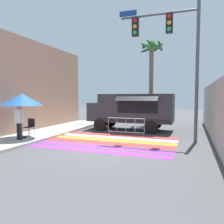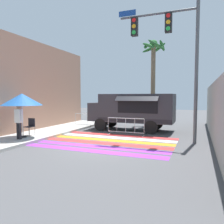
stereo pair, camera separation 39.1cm
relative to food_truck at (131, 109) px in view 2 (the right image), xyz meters
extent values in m
plane|color=#4C4C4F|center=(0.01, -4.98, -1.41)|extent=(60.00, 60.00, 0.00)
cube|color=#B7B5AD|center=(-5.31, -4.98, -1.34)|extent=(4.40, 16.00, 0.14)
cube|color=tan|center=(-5.63, -4.98, 1.44)|extent=(0.25, 16.00, 5.71)
cube|color=#A39E93|center=(4.88, -1.98, 0.06)|extent=(0.20, 16.00, 2.94)
cube|color=purple|center=(0.01, -5.89, -1.41)|extent=(6.40, 0.56, 0.01)
cube|color=purple|center=(0.01, -5.13, -1.41)|extent=(6.40, 0.56, 0.01)
cube|color=red|center=(0.01, -4.37, -1.41)|extent=(6.40, 0.56, 0.01)
cube|color=orange|center=(0.01, -3.61, -1.41)|extent=(6.40, 0.56, 0.01)
cube|color=white|center=(0.01, -2.85, -1.41)|extent=(6.40, 0.56, 0.01)
cube|color=red|center=(0.01, -2.09, -1.41)|extent=(6.40, 0.56, 0.01)
cube|color=#2D2D33|center=(0.42, 0.01, 0.08)|extent=(4.66, 2.10, 1.79)
cube|color=#2D2D33|center=(-1.91, 0.01, -0.21)|extent=(1.65, 1.93, 1.21)
cube|color=#1E232D|center=(-2.68, 0.01, 0.09)|extent=(0.06, 1.68, 0.46)
cube|color=black|center=(0.70, -1.06, 0.21)|extent=(2.47, 0.03, 0.81)
cube|color=black|center=(0.70, -1.26, 0.70)|extent=(2.57, 0.43, 0.31)
cube|color=black|center=(0.42, -1.05, -0.64)|extent=(4.66, 0.01, 0.24)
cylinder|color=black|center=(-1.77, -0.96, -1.00)|extent=(0.81, 0.22, 0.81)
cylinder|color=black|center=(-1.77, 0.97, -1.00)|extent=(0.81, 0.22, 0.81)
cylinder|color=black|center=(1.52, -0.96, -1.00)|extent=(0.81, 0.22, 0.81)
cylinder|color=black|center=(1.52, 0.97, -1.00)|extent=(0.81, 0.22, 0.81)
cylinder|color=#515456|center=(3.99, -2.80, 1.97)|extent=(0.16, 0.16, 6.76)
cylinder|color=#515456|center=(2.13, -2.80, 4.84)|extent=(3.73, 0.11, 0.11)
cube|color=black|center=(2.69, -2.83, 4.33)|extent=(0.32, 0.28, 0.90)
cylinder|color=red|center=(2.69, -2.97, 4.63)|extent=(0.20, 0.02, 0.20)
cylinder|color=#F2A519|center=(2.69, -2.97, 4.33)|extent=(0.20, 0.02, 0.20)
cylinder|color=green|center=(2.69, -2.97, 4.03)|extent=(0.20, 0.02, 0.20)
cube|color=black|center=(1.01, -2.83, 4.33)|extent=(0.32, 0.28, 0.90)
cylinder|color=red|center=(1.01, -2.97, 4.63)|extent=(0.20, 0.02, 0.20)
cylinder|color=#F2A519|center=(1.01, -2.97, 4.33)|extent=(0.20, 0.02, 0.20)
cylinder|color=green|center=(1.01, -2.97, 4.03)|extent=(0.20, 0.02, 0.20)
cube|color=navy|center=(0.61, -2.82, 5.06)|extent=(0.90, 0.02, 0.28)
cylinder|color=black|center=(-4.20, -5.18, -1.24)|extent=(0.36, 0.36, 0.06)
cylinder|color=#B2B2B7|center=(-4.20, -5.18, -0.15)|extent=(0.04, 0.04, 2.24)
cone|color=#1E59A5|center=(-4.20, -5.18, 0.67)|extent=(2.03, 2.03, 0.60)
cylinder|color=#4C4C51|center=(-4.51, -4.82, -1.05)|extent=(0.02, 0.02, 0.45)
cylinder|color=#4C4C51|center=(-4.10, -4.82, -1.05)|extent=(0.02, 0.02, 0.45)
cylinder|color=#4C4C51|center=(-4.51, -4.41, -1.05)|extent=(0.02, 0.02, 0.45)
cylinder|color=#4C4C51|center=(-4.10, -4.41, -1.05)|extent=(0.02, 0.02, 0.45)
cube|color=black|center=(-4.31, -4.62, -0.81)|extent=(0.44, 0.44, 0.03)
cube|color=black|center=(-4.31, -4.41, -0.58)|extent=(0.44, 0.03, 0.43)
cylinder|color=black|center=(-4.07, -5.63, -0.87)|extent=(0.13, 0.13, 0.81)
cylinder|color=black|center=(-3.92, -5.63, -0.87)|extent=(0.13, 0.13, 0.81)
cube|color=silver|center=(-3.99, -5.63, -0.14)|extent=(0.34, 0.20, 0.66)
cylinder|color=silver|center=(-4.21, -5.63, -0.10)|extent=(0.09, 0.09, 0.56)
cylinder|color=silver|center=(-3.77, -5.63, -0.10)|extent=(0.09, 0.09, 0.56)
sphere|color=#9E7051|center=(-3.99, -5.63, 0.34)|extent=(0.23, 0.23, 0.23)
cylinder|color=#B7BABF|center=(0.26, -1.92, -0.43)|extent=(2.16, 0.04, 0.04)
cylinder|color=#B7BABF|center=(0.26, -1.92, -1.23)|extent=(2.16, 0.04, 0.04)
cylinder|color=#B7BABF|center=(-0.82, -1.92, -0.83)|extent=(0.02, 0.02, 0.80)
cylinder|color=#B7BABF|center=(-0.28, -1.92, -0.83)|extent=(0.02, 0.02, 0.80)
cylinder|color=#B7BABF|center=(0.26, -1.92, -0.83)|extent=(0.02, 0.02, 0.80)
cylinder|color=#B7BABF|center=(0.80, -1.92, -0.83)|extent=(0.02, 0.02, 0.80)
cylinder|color=#B7BABF|center=(1.34, -1.92, -0.83)|extent=(0.02, 0.02, 0.80)
cube|color=#B7BABF|center=(-0.77, -1.92, -1.40)|extent=(0.06, 0.44, 0.03)
cube|color=#B7BABF|center=(1.29, -1.92, -1.40)|extent=(0.06, 0.44, 0.03)
cylinder|color=#B7BABF|center=(-3.39, 0.25, -0.43)|extent=(1.98, 0.04, 0.04)
cylinder|color=#B7BABF|center=(-3.39, 0.25, -1.23)|extent=(1.98, 0.04, 0.04)
cylinder|color=#B7BABF|center=(-4.38, 0.25, -0.83)|extent=(0.02, 0.02, 0.80)
cylinder|color=#B7BABF|center=(-3.89, 0.25, -0.83)|extent=(0.02, 0.02, 0.80)
cylinder|color=#B7BABF|center=(-3.39, 0.25, -0.83)|extent=(0.02, 0.02, 0.80)
cylinder|color=#B7BABF|center=(-2.90, 0.25, -0.83)|extent=(0.02, 0.02, 0.80)
cylinder|color=#B7BABF|center=(-2.40, 0.25, -0.83)|extent=(0.02, 0.02, 0.80)
cube|color=#B7BABF|center=(-4.33, 0.25, -1.40)|extent=(0.06, 0.44, 0.03)
cube|color=#B7BABF|center=(-2.45, 0.25, -1.40)|extent=(0.06, 0.44, 0.03)
cylinder|color=#7A664C|center=(0.77, 3.38, 1.66)|extent=(0.34, 0.34, 6.15)
sphere|color=#2D6B33|center=(0.77, 3.38, 4.89)|extent=(0.60, 0.60, 0.60)
ellipsoid|color=#2D6B33|center=(1.44, 3.31, 4.67)|extent=(0.37, 1.34, 0.77)
ellipsoid|color=#2D6B33|center=(1.05, 4.01, 4.65)|extent=(1.31, 0.76, 0.84)
ellipsoid|color=#2D6B33|center=(0.43, 4.05, 4.68)|extent=(1.43, 0.88, 0.81)
ellipsoid|color=#2D6B33|center=(0.17, 3.32, 4.70)|extent=(0.35, 1.24, 0.63)
ellipsoid|color=#2D6B33|center=(0.49, 2.84, 4.67)|extent=(1.18, 0.77, 0.72)
ellipsoid|color=#2D6B33|center=(1.11, 2.74, 4.65)|extent=(1.34, 0.88, 0.89)
camera|label=1|loc=(3.75, -13.90, 0.80)|focal=35.00mm
camera|label=2|loc=(4.12, -13.76, 0.80)|focal=35.00mm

